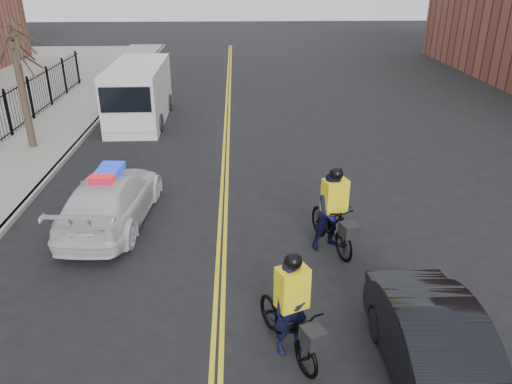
{
  "coord_description": "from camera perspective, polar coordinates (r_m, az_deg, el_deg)",
  "views": [
    {
      "loc": [
        0.44,
        -8.98,
        6.63
      ],
      "look_at": [
        0.91,
        2.74,
        1.3
      ],
      "focal_mm": 35.0,
      "sensor_mm": 36.0,
      "label": 1
    }
  ],
  "objects": [
    {
      "name": "center_line_left",
      "position": [
        18.24,
        -3.79,
        3.08
      ],
      "size": [
        0.1,
        60.0,
        0.01
      ],
      "primitive_type": "cube",
      "color": "yellow",
      "rests_on": "ground"
    },
    {
      "name": "ground",
      "position": [
        11.18,
        -4.2,
        -12.05
      ],
      "size": [
        120.0,
        120.0,
        0.0
      ],
      "primitive_type": "plane",
      "color": "black",
      "rests_on": "ground"
    },
    {
      "name": "cargo_van",
      "position": [
        23.81,
        -13.29,
        10.78
      ],
      "size": [
        2.48,
        6.24,
        2.6
      ],
      "rotation": [
        0.0,
        0.0,
        0.01
      ],
      "color": "silver",
      "rests_on": "ground"
    },
    {
      "name": "dark_sedan",
      "position": [
        9.25,
        20.29,
        -17.21
      ],
      "size": [
        1.55,
        4.36,
        1.43
      ],
      "primitive_type": "imported",
      "rotation": [
        0.0,
        0.0,
        0.01
      ],
      "color": "black",
      "rests_on": "ground"
    },
    {
      "name": "center_line_right",
      "position": [
        18.24,
        -3.28,
        3.09
      ],
      "size": [
        0.1,
        60.0,
        0.01
      ],
      "primitive_type": "cube",
      "color": "yellow",
      "rests_on": "ground"
    },
    {
      "name": "street_tree",
      "position": [
        20.85,
        -25.73,
        13.57
      ],
      "size": [
        3.2,
        3.2,
        4.8
      ],
      "color": "#352A1F",
      "rests_on": "sidewalk"
    },
    {
      "name": "sidewalk",
      "position": [
        19.86,
        -25.74,
        2.65
      ],
      "size": [
        3.0,
        60.0,
        0.15
      ],
      "primitive_type": "cube",
      "color": "gray",
      "rests_on": "ground"
    },
    {
      "name": "curb",
      "position": [
        19.31,
        -21.66,
        2.8
      ],
      "size": [
        0.2,
        60.0,
        0.15
      ],
      "primitive_type": "cube",
      "color": "gray",
      "rests_on": "ground"
    },
    {
      "name": "police_cruiser",
      "position": [
        14.43,
        -16.25,
        -0.77
      ],
      "size": [
        2.41,
        5.11,
        1.6
      ],
      "rotation": [
        0.0,
        0.0,
        3.06
      ],
      "color": "silver",
      "rests_on": "ground"
    },
    {
      "name": "cyclist_far",
      "position": [
        12.68,
        8.84,
        -2.88
      ],
      "size": [
        1.25,
        2.28,
        2.22
      ],
      "rotation": [
        0.0,
        0.0,
        0.3
      ],
      "color": "black",
      "rests_on": "ground"
    },
    {
      "name": "cyclist_near",
      "position": [
        9.47,
        4.07,
        -14.17
      ],
      "size": [
        1.55,
        2.27,
        2.11
      ],
      "rotation": [
        0.0,
        0.0,
        0.41
      ],
      "color": "black",
      "rests_on": "ground"
    }
  ]
}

